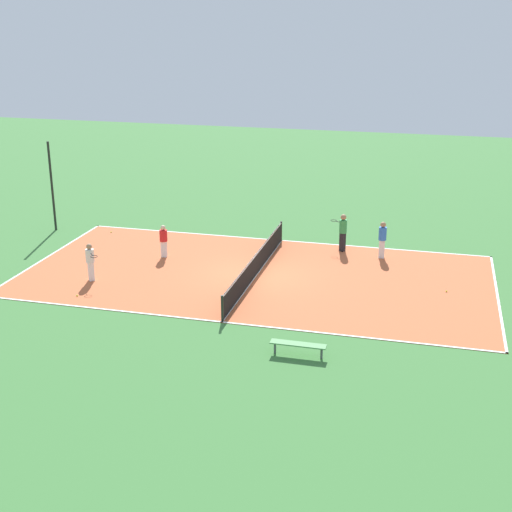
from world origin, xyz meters
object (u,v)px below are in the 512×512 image
tennis_net (256,264)px  player_far_white (90,260)px  player_far_green (343,230)px  player_near_blue (382,237)px  bench (298,345)px  fence_post_back_right (52,187)px  tennis_ball_near_net (446,291)px  tennis_ball_midcourt (77,296)px  tennis_ball_far_baseline (111,232)px  player_coach_red (164,239)px

tennis_net → player_far_white: size_ratio=6.13×
tennis_net → player_far_green: size_ratio=5.55×
player_far_white → player_near_blue: size_ratio=0.95×
bench → player_far_white: 10.97m
player_far_white → fence_post_back_right: size_ratio=0.35×
tennis_net → tennis_ball_near_net: 8.09m
player_far_green → player_near_blue: 1.99m
tennis_ball_midcourt → tennis_ball_far_baseline: bearing=16.4°
bench → fence_post_back_right: size_ratio=0.40×
fence_post_back_right → player_far_green: bearing=-89.0°
bench → player_near_blue: (10.72, -1.83, 0.63)m
player_far_green → tennis_ball_near_net: 6.51m
tennis_ball_near_net → tennis_ball_midcourt: bearing=106.3°
player_far_green → tennis_net: bearing=85.7°
player_far_white → tennis_ball_midcourt: player_far_white is taller
player_far_green → fence_post_back_right: bearing=33.7°
player_coach_red → fence_post_back_right: bearing=-25.7°
bench → player_far_green: (11.26, 0.09, 0.69)m
bench → player_far_green: player_far_green is taller
player_far_white → player_coach_red: 4.12m
bench → tennis_ball_far_baseline: size_ratio=27.81×
player_far_white → player_near_blue: player_near_blue is taller
tennis_ball_far_baseline → tennis_net: bearing=-115.1°
bench → tennis_ball_midcourt: (2.85, 9.68, -0.34)m
player_coach_red → tennis_ball_near_net: player_coach_red is taller
tennis_ball_near_net → tennis_ball_midcourt: size_ratio=1.00×
player_near_blue → tennis_ball_near_net: player_near_blue is taller
player_far_white → player_near_blue: (6.08, -11.75, 0.06)m
tennis_net → tennis_ball_far_baseline: 9.80m
fence_post_back_right → player_coach_red: bearing=-110.6°
tennis_ball_near_net → fence_post_back_right: (3.92, 20.01, 2.28)m
player_near_blue → fence_post_back_right: (0.28, 17.04, 1.32)m
tennis_ball_near_net → fence_post_back_right: 20.52m
tennis_net → tennis_ball_far_baseline: (4.16, 8.86, -0.48)m
tennis_net → bench: tennis_net is taller
player_near_blue → tennis_ball_near_net: size_ratio=25.67×
player_far_green → player_coach_red: 8.49m
player_near_blue → player_far_green: bearing=-15.7°
tennis_ball_near_net → tennis_net: bearing=90.3°
player_far_white → fence_post_back_right: 8.38m
player_coach_red → tennis_ball_midcourt: (-5.46, 1.62, -0.84)m
player_far_white → tennis_ball_near_net: (2.44, -14.73, -0.91)m
bench → tennis_ball_midcourt: size_ratio=27.81×
player_coach_red → fence_post_back_right: (2.69, 7.16, 1.44)m
tennis_net → tennis_ball_midcourt: bearing=123.2°
tennis_ball_midcourt → bench: bearing=-106.4°
bench → player_far_white: (4.64, 9.93, 0.58)m
tennis_net → tennis_ball_far_baseline: size_ratio=148.75×
tennis_ball_midcourt → fence_post_back_right: fence_post_back_right is taller
tennis_ball_far_baseline → fence_post_back_right: bearing=93.7°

